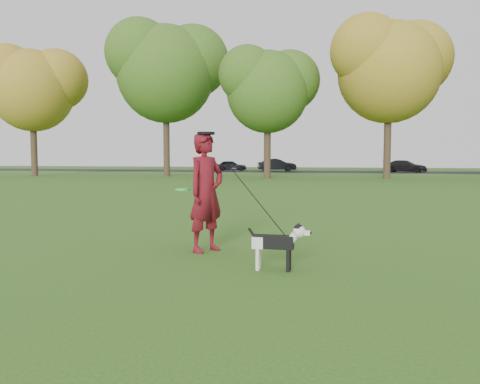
% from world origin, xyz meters
% --- Properties ---
extents(ground, '(120.00, 120.00, 0.00)m').
position_xyz_m(ground, '(0.00, 0.00, 0.00)').
color(ground, '#285116').
rests_on(ground, ground).
extents(road, '(120.00, 7.00, 0.02)m').
position_xyz_m(road, '(0.00, 40.00, 0.01)').
color(road, black).
rests_on(road, ground).
extents(man, '(0.70, 0.79, 1.83)m').
position_xyz_m(man, '(-0.72, 0.40, 0.91)').
color(man, '#570C15').
rests_on(man, ground).
extents(dog, '(0.82, 0.17, 0.63)m').
position_xyz_m(dog, '(0.54, -0.58, 0.38)').
color(dog, black).
rests_on(dog, ground).
extents(car_left, '(3.39, 1.95, 1.09)m').
position_xyz_m(car_left, '(-10.20, 40.00, 0.56)').
color(car_left, black).
rests_on(car_left, road).
extents(car_mid, '(4.05, 2.28, 1.26)m').
position_xyz_m(car_mid, '(-5.48, 40.00, 0.65)').
color(car_mid, black).
rests_on(car_mid, road).
extents(car_right, '(4.19, 2.75, 1.13)m').
position_xyz_m(car_right, '(6.75, 40.00, 0.58)').
color(car_right, black).
rests_on(car_right, road).
extents(man_held_items, '(1.85, 1.11, 1.42)m').
position_xyz_m(man_held_items, '(0.18, -0.12, 0.85)').
color(man_held_items, '#1EF342').
rests_on(man_held_items, ground).
extents(tree_row, '(51.74, 8.86, 12.01)m').
position_xyz_m(tree_row, '(-1.43, 26.07, 7.41)').
color(tree_row, '#38281C').
rests_on(tree_row, ground).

